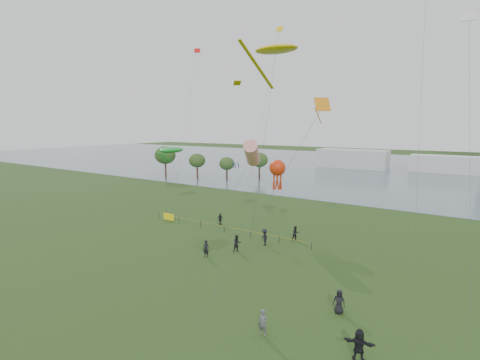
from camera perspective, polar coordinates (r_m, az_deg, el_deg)
The scene contains 20 objects.
ground_plane at distance 31.44m, azimuth -10.57°, elevation -16.99°, with size 400.00×400.00×0.00m, color #1B3310.
lake at distance 122.54m, azimuth 23.92°, elevation 1.71°, with size 400.00×120.00×0.08m, color slate.
pavilion_left at distance 119.95m, azimuth 17.94°, elevation 3.34°, with size 22.00×8.00×6.00m, color silver.
pavilion_right at distance 118.81m, azimuth 30.48°, elevation 2.25°, with size 18.00×7.00×5.00m, color silver.
trees at distance 89.86m, azimuth -6.21°, elevation 3.50°, with size 25.99×17.27×8.41m.
fence at distance 49.32m, azimuth -8.41°, elevation -6.62°, with size 24.07×0.07×1.05m.
kite_flyer at distance 24.62m, azimuth 3.77°, elevation -22.32°, with size 0.65×0.43×1.78m, color #53565A.
spectator_a at distance 38.54m, azimuth -0.48°, elevation -10.37°, with size 0.91×0.71×1.88m, color black.
spectator_b at distance 40.58m, azimuth 4.04°, elevation -9.35°, with size 1.25×0.72×1.94m, color black.
spectator_c at distance 48.86m, azimuth -3.28°, elevation -6.39°, with size 0.93×0.39×1.59m, color black.
spectator_d at distance 27.90m, azimuth 15.96°, elevation -18.64°, with size 0.88×0.58×1.81m, color black.
spectator_e at distance 23.53m, azimuth 18.95°, elevation -24.22°, with size 1.79×0.57×1.93m, color black.
spectator_f at distance 37.26m, azimuth -5.60°, elevation -11.14°, with size 0.67×0.44×1.83m, color black.
spectator_g at distance 42.64m, azimuth 9.12°, elevation -8.64°, with size 0.87×0.67×1.78m, color black.
kite_stingray at distance 42.48m, azimuth 5.89°, elevation 20.47°, with size 5.27×10.12×22.69m.
kite_windsock at distance 46.82m, azimuth 1.97°, elevation 4.39°, with size 5.67×6.12×11.94m.
kite_creature at distance 55.13m, azimuth -11.22°, elevation 4.82°, with size 7.52×6.03×10.40m.
kite_octopus at distance 45.37m, azimuth 6.17°, elevation 1.91°, with size 3.18×9.00×9.33m.
kite_delta at distance 30.85m, azimuth 12.46°, elevation 10.43°, with size 4.57×13.43×16.10m.
small_kites at distance 43.76m, azimuth 11.64°, elevation 24.36°, with size 36.60×13.76×8.43m.
Camera 1 is at (19.93, -20.14, 13.63)m, focal length 26.00 mm.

